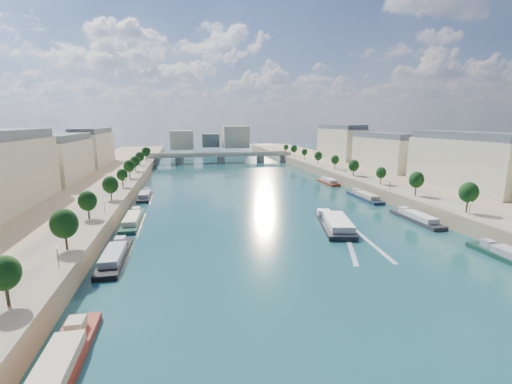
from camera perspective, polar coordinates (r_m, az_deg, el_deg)
name	(u,v)px	position (r m, az deg, el deg)	size (l,w,h in m)	color
ground	(255,200)	(143.29, -0.13, -1.27)	(700.00, 700.00, 0.00)	#0B2D34
quay_left	(68,202)	(146.48, -28.90, -1.46)	(44.00, 520.00, 5.00)	#9E8460
quay_right	(408,187)	(172.23, 24.03, 0.77)	(44.00, 520.00, 5.00)	#9E8460
pave_left	(110,194)	(142.24, -23.23, -0.25)	(14.00, 520.00, 0.10)	gray
pave_right	(379,183)	(163.49, 19.83, 1.46)	(14.00, 520.00, 0.10)	gray
trees_left	(115,179)	(142.85, -22.46, 2.08)	(4.80, 268.80, 8.26)	#382B1E
trees_right	(364,168)	(170.17, 17.63, 3.84)	(4.80, 268.80, 8.26)	#382B1E
lamps_left	(117,191)	(131.23, -22.22, 0.12)	(0.36, 200.36, 4.28)	black
lamps_right	(365,175)	(165.01, 17.66, 2.66)	(0.36, 200.36, 4.28)	black
buildings_left	(37,162)	(159.84, -32.64, 4.22)	(16.00, 226.00, 23.20)	#BDB391
buildings_right	(419,154)	(187.71, 25.49, 5.78)	(16.00, 226.00, 23.20)	#BDB391
skyline	(215,139)	(358.04, -6.90, 8.84)	(79.00, 42.00, 22.00)	#BDB391
bridge	(221,156)	(272.20, -5.87, 5.95)	(112.00, 12.00, 8.15)	#C1B79E
tour_barge	(335,223)	(109.43, 13.00, -5.12)	(14.51, 29.17, 3.81)	black
wake	(361,245)	(95.78, 17.15, -8.46)	(13.74, 25.96, 0.04)	silver
moored_barges_left	(114,258)	(88.14, -22.54, -10.07)	(5.00, 152.77, 3.60)	#1B1F3B
moored_barges_right	(423,221)	(121.99, 26.08, -4.40)	(5.00, 162.05, 3.60)	black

